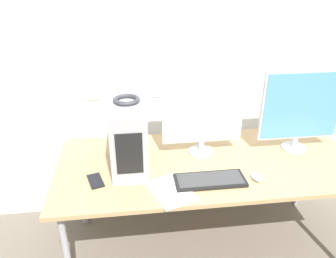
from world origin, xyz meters
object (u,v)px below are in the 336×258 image
object	(u,v)px
monitor_right_near	(301,108)
cell_phone	(96,181)
mouse	(257,177)
headphones	(127,100)
keyboard	(210,180)
pc_tower	(129,134)
monitor_main	(203,113)

from	to	relation	value
monitor_right_near	cell_phone	size ratio (longest dim) A/B	3.42
mouse	headphones	bearing A→B (deg)	159.89
keyboard	mouse	bearing A→B (deg)	-1.03
pc_tower	keyboard	size ratio (longest dim) A/B	1.19
pc_tower	monitor_right_near	size ratio (longest dim) A/B	0.88
mouse	monitor_right_near	bearing A→B (deg)	39.10
pc_tower	headphones	bearing A→B (deg)	90.00
headphones	mouse	xyz separation A→B (m)	(0.76, -0.28, -0.43)
pc_tower	monitor_main	world-z (taller)	monitor_main
headphones	monitor_main	distance (m)	0.51
monitor_right_near	keyboard	size ratio (longest dim) A/B	1.35
monitor_main	monitor_right_near	xyz separation A→B (m)	(0.66, -0.03, 0.01)
pc_tower	headphones	xyz separation A→B (m)	(0.00, 0.00, 0.23)
pc_tower	mouse	xyz separation A→B (m)	(0.76, -0.28, -0.20)
pc_tower	monitor_right_near	world-z (taller)	monitor_right_near
monitor_main	monitor_right_near	size ratio (longest dim) A/B	0.97
cell_phone	mouse	bearing A→B (deg)	-22.18
headphones	monitor_right_near	distance (m)	1.16
cell_phone	monitor_main	bearing A→B (deg)	3.38
keyboard	cell_phone	distance (m)	0.69
mouse	cell_phone	size ratio (longest dim) A/B	0.58
monitor_right_near	mouse	bearing A→B (deg)	-140.90
monitor_main	keyboard	distance (m)	0.45
keyboard	mouse	size ratio (longest dim) A/B	4.40
headphones	keyboard	xyz separation A→B (m)	(0.47, -0.27, -0.43)
monitor_main	monitor_right_near	distance (m)	0.66
monitor_main	monitor_right_near	world-z (taller)	monitor_right_near
pc_tower	monitor_main	bearing A→B (deg)	8.41
pc_tower	keyboard	bearing A→B (deg)	-30.10
pc_tower	headphones	world-z (taller)	headphones
headphones	cell_phone	world-z (taller)	headphones
keyboard	cell_phone	size ratio (longest dim) A/B	2.54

